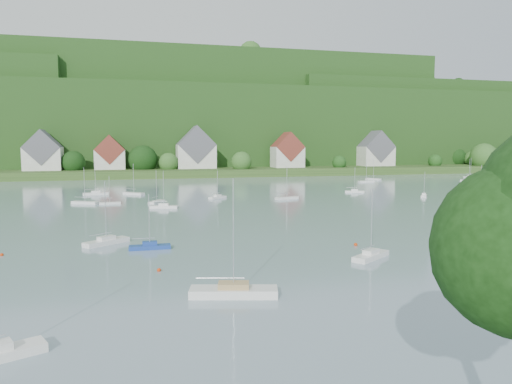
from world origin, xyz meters
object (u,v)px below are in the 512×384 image
near_sailboat_1 (150,246)px  near_sailboat_6 (106,241)px  near_sailboat_3 (371,255)px  near_sailboat_2 (234,291)px

near_sailboat_1 → near_sailboat_6: size_ratio=0.83×
near_sailboat_1 → near_sailboat_3: 27.86m
near_sailboat_2 → near_sailboat_3: (18.63, 9.94, -0.07)m
near_sailboat_2 → near_sailboat_3: 21.12m
near_sailboat_1 → near_sailboat_3: size_ratio=0.85×
near_sailboat_1 → near_sailboat_3: bearing=-24.4°
near_sailboat_2 → near_sailboat_1: bearing=121.0°
near_sailboat_3 → near_sailboat_2: bearing=172.6°
near_sailboat_1 → near_sailboat_2: (6.63, -21.68, 0.10)m
near_sailboat_1 → near_sailboat_6: near_sailboat_6 is taller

